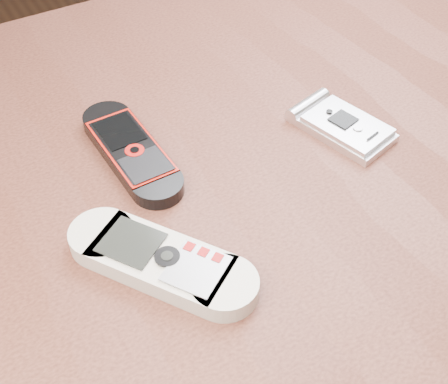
# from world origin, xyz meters

# --- Properties ---
(table) EXTENTS (1.20, 0.80, 0.75)m
(table) POSITION_xyz_m (0.00, 0.00, 0.64)
(table) COLOR black
(table) RESTS_ON ground
(nokia_white) EXTENTS (0.14, 0.17, 0.02)m
(nokia_white) POSITION_xyz_m (-0.08, -0.04, 0.76)
(nokia_white) COLOR beige
(nokia_white) RESTS_ON table
(nokia_black_red) EXTENTS (0.05, 0.16, 0.02)m
(nokia_black_red) POSITION_xyz_m (-0.04, 0.09, 0.76)
(nokia_black_red) COLOR black
(nokia_black_red) RESTS_ON table
(motorola_razr) EXTENTS (0.08, 0.12, 0.02)m
(motorola_razr) POSITION_xyz_m (0.16, 0.02, 0.76)
(motorola_razr) COLOR silver
(motorola_razr) RESTS_ON table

